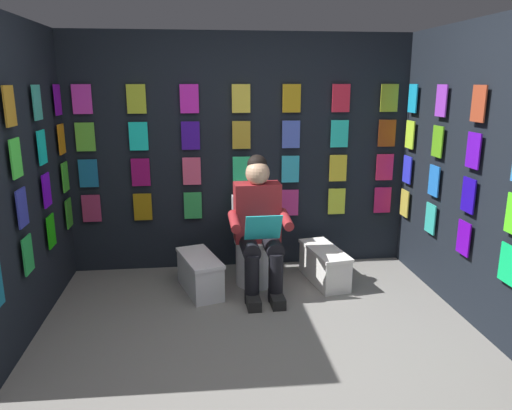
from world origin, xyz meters
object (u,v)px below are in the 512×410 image
at_px(person_reading, 259,225).
at_px(comic_longbox_far, 200,274).
at_px(toilet, 255,246).
at_px(comic_longbox_near, 324,265).

height_order(person_reading, comic_longbox_far, person_reading).
height_order(toilet, comic_longbox_far, toilet).
distance_m(person_reading, comic_longbox_far, 0.68).
xyz_separation_m(person_reading, comic_longbox_near, (-0.62, -0.11, -0.44)).
relative_size(toilet, comic_longbox_near, 1.11).
distance_m(toilet, person_reading, 0.35).
relative_size(person_reading, comic_longbox_far, 1.79).
bearing_deg(comic_longbox_near, comic_longbox_far, -4.74).
distance_m(toilet, comic_longbox_far, 0.58).
bearing_deg(person_reading, toilet, -90.24).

